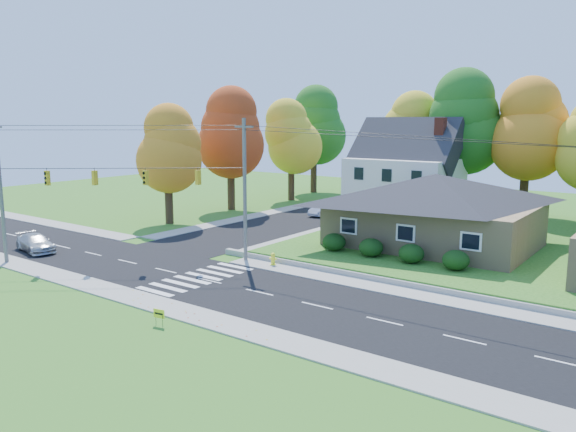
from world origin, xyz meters
name	(u,v)px	position (x,y,z in m)	size (l,w,h in m)	color
ground	(209,281)	(0.00, 0.00, 0.00)	(120.00, 120.00, 0.00)	#3D7923
road_main	(209,281)	(0.00, 0.00, 0.01)	(90.00, 8.00, 0.02)	black
road_cross	(326,213)	(-8.00, 26.00, 0.01)	(8.00, 44.00, 0.02)	black
sidewalk_north	(260,264)	(0.00, 5.00, 0.04)	(90.00, 2.00, 0.08)	#9C9A90
sidewalk_south	(145,301)	(0.00, -5.00, 0.04)	(90.00, 2.00, 0.08)	#9C9A90
lawn	(519,245)	(13.00, 21.00, 0.25)	(30.00, 30.00, 0.50)	#3D7923
ranch_house	(434,209)	(8.00, 16.00, 3.27)	(14.60, 10.60, 5.40)	tan
colonial_house	(405,173)	(0.04, 28.00, 4.58)	(10.40, 8.40, 9.60)	silver
hedge_row	(391,250)	(7.50, 9.80, 1.14)	(10.70, 1.70, 1.27)	#163A10
traffic_infrastructure	(221,196)	(-0.15, 1.35, 5.15)	(38.10, 10.66, 10.00)	#666059
tree_lot_0	(412,134)	(-2.00, 34.00, 8.31)	(6.72, 6.72, 12.51)	#3F2A19
tree_lot_1	(464,122)	(4.00, 33.00, 9.61)	(7.84, 7.84, 14.60)	#3F2A19
tree_lot_2	(528,129)	(10.00, 34.00, 8.96)	(7.28, 7.28, 13.56)	#3F2A19
tree_west_0	(167,149)	(-17.00, 12.00, 7.15)	(6.16, 6.16, 11.47)	#3F2A19
tree_west_1	(230,133)	(-18.00, 22.00, 8.46)	(7.28, 7.28, 13.56)	#3F2A19
tree_west_2	(291,137)	(-17.00, 32.00, 7.81)	(6.72, 6.72, 12.51)	#3F2A19
tree_west_3	(314,126)	(-19.00, 40.00, 9.11)	(7.84, 7.84, 14.60)	#3F2A19
silver_sedan	(35,243)	(-16.17, -2.11, 0.67)	(1.81, 4.46, 1.29)	#B8B8B8
white_car	(322,209)	(-7.60, 24.47, 0.64)	(1.32, 3.79, 1.25)	#B6B8CC
fire_hydrant	(273,260)	(0.94, 5.23, 0.45)	(0.53, 0.41, 0.93)	#FFFC23
yard_sign	(159,314)	(3.43, -6.98, 0.59)	(0.66, 0.14, 0.83)	black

